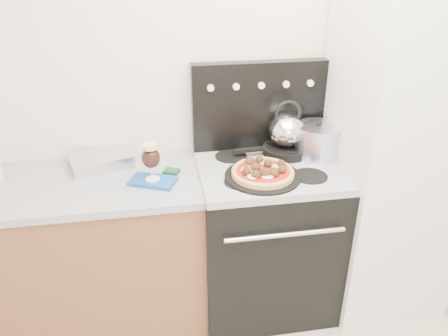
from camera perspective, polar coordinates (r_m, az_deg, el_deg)
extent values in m
cube|color=silver|center=(2.52, 2.51, 10.18)|extent=(3.50, 0.01, 2.50)
cube|color=brown|center=(2.63, -19.30, -10.92)|extent=(1.45, 0.60, 0.86)
cube|color=#9E9EA9|center=(2.39, -20.91, -2.31)|extent=(1.48, 0.63, 0.04)
cube|color=black|center=(2.61, 5.38, -9.19)|extent=(0.76, 0.65, 0.88)
cube|color=#ADADB2|center=(2.37, 5.85, -0.18)|extent=(0.76, 0.65, 0.04)
cube|color=black|center=(2.51, 4.53, 8.14)|extent=(0.76, 0.08, 0.50)
cube|color=silver|center=(2.60, 21.16, 1.72)|extent=(0.64, 0.68, 1.90)
cube|color=white|center=(2.49, -15.83, 1.06)|extent=(0.38, 0.32, 0.06)
cube|color=#184EA9|center=(2.25, -9.28, -1.70)|extent=(0.26, 0.21, 0.02)
cylinder|color=black|center=(2.25, 5.06, -1.05)|extent=(0.42, 0.42, 0.01)
cylinder|color=black|center=(2.51, 8.04, 2.36)|extent=(0.28, 0.28, 0.05)
cylinder|color=silver|center=(2.48, 12.05, 3.36)|extent=(0.31, 0.31, 0.18)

